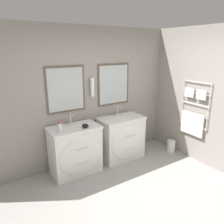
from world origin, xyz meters
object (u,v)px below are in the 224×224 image
at_px(vanity_left, 76,150).
at_px(vanity_right, 122,138).
at_px(amenity_bowl, 85,126).
at_px(waste_bin, 171,146).
at_px(toiletry_bottle, 60,127).

distance_m(vanity_left, vanity_right, 1.01).
height_order(vanity_left, amenity_bowl, amenity_bowl).
xyz_separation_m(amenity_bowl, waste_bin, (1.93, -0.26, -0.77)).
distance_m(vanity_left, toiletry_bottle, 0.58).
bearing_deg(waste_bin, vanity_right, 161.77).
xyz_separation_m(vanity_left, waste_bin, (2.09, -0.35, -0.31)).
height_order(vanity_right, amenity_bowl, amenity_bowl).
xyz_separation_m(vanity_right, amenity_bowl, (-0.86, -0.10, 0.46)).
bearing_deg(vanity_right, vanity_left, 180.00).
xyz_separation_m(toiletry_bottle, amenity_bowl, (0.44, -0.05, -0.04)).
bearing_deg(vanity_right, waste_bin, -18.23).
bearing_deg(amenity_bowl, waste_bin, -7.54).
bearing_deg(waste_bin, amenity_bowl, 172.46).
relative_size(vanity_right, waste_bin, 3.37).
bearing_deg(vanity_right, toiletry_bottle, -177.67).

